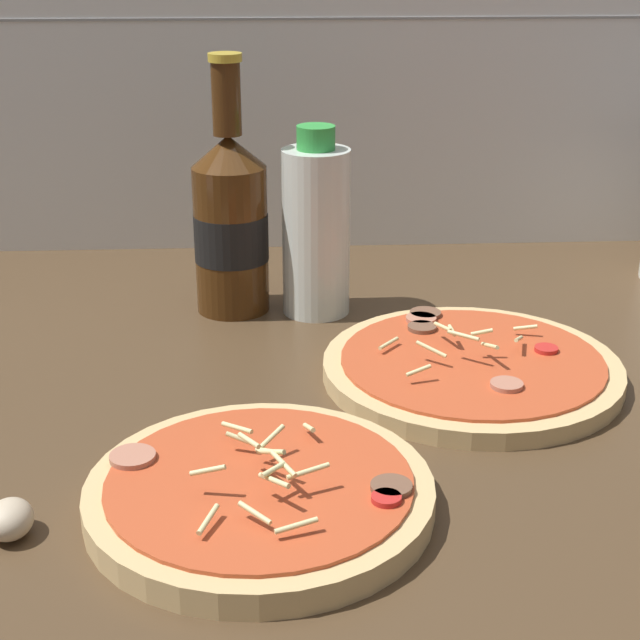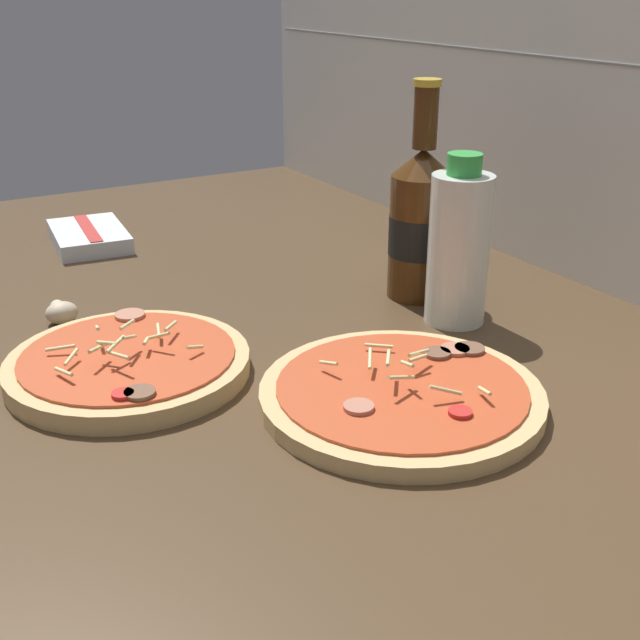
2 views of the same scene
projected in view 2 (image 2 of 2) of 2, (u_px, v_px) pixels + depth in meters
counter_slab at (266, 362)px, 86.01cm from camera, size 160.00×90.00×2.50cm
tile_backsplash at (598, 62)px, 95.92cm from camera, size 160.00×1.13×60.00cm
pizza_near at (129, 364)px, 80.32cm from camera, size 24.27×24.27×5.27cm
pizza_far at (402, 394)px, 74.85cm from camera, size 26.62×26.62×4.77cm
beer_bottle at (420, 221)px, 97.10cm from camera, size 7.64×7.64×26.26cm
oil_bottle at (459, 247)px, 89.95cm from camera, size 6.95×6.95×19.44cm
mushroom_left at (61, 312)px, 92.31cm from camera, size 3.85×3.67×2.57cm
dish_towel at (89, 236)px, 119.62cm from camera, size 16.65×11.71×2.56cm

